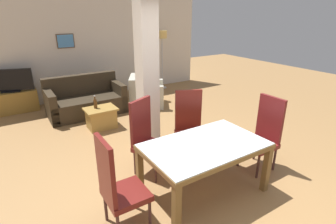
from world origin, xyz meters
TOP-DOWN VIEW (x-y plane):
  - ground_plane at (0.00, 0.00)m, footprint 18.00×18.00m
  - back_wall at (-0.00, 5.12)m, footprint 7.20×0.09m
  - divider_pillar at (0.04, 1.62)m, footprint 0.31×0.31m
  - dining_table at (0.00, 0.00)m, footprint 1.57×0.97m
  - dining_chair_far_right at (0.39, 0.86)m, footprint 0.61×0.61m
  - dining_chair_head_right at (1.17, 0.00)m, footprint 0.46×0.46m
  - dining_chair_far_left at (-0.39, 0.86)m, footprint 0.61×0.61m
  - dining_chair_head_left at (-1.21, 0.00)m, footprint 0.46×0.46m
  - sofa at (-0.48, 3.82)m, footprint 1.75×0.90m
  - armchair at (1.01, 3.58)m, footprint 1.15×1.13m
  - coffee_table at (-0.46, 2.80)m, footprint 0.64×0.49m
  - bottle at (-0.53, 2.86)m, footprint 0.07×0.07m
  - tv_stand at (-1.94, 4.84)m, footprint 1.06×0.40m
  - tv_screen at (-1.94, 4.84)m, footprint 1.00×0.34m
  - floor_lamp at (2.25, 4.77)m, footprint 0.30×0.30m

SIDE VIEW (x-z plane):
  - ground_plane at x=0.00m, z-range 0.00..0.00m
  - coffee_table at x=-0.46m, z-range 0.01..0.44m
  - tv_stand at x=-1.94m, z-range 0.00..0.52m
  - armchair at x=1.01m, z-range -0.11..0.66m
  - sofa at x=-0.48m, z-range -0.15..0.75m
  - bottle at x=-0.53m, z-range 0.41..0.68m
  - dining_table at x=0.00m, z-range 0.22..0.95m
  - dining_chair_far_right at x=0.39m, z-range 0.01..1.16m
  - dining_chair_head_right at x=1.17m, z-range 0.01..1.16m
  - dining_chair_far_left at x=-0.39m, z-range 0.01..1.16m
  - dining_chair_head_left at x=-1.21m, z-range 0.01..1.16m
  - tv_screen at x=-1.94m, z-range 0.51..1.06m
  - divider_pillar at x=0.04m, z-range 0.00..2.70m
  - back_wall at x=0.00m, z-range 0.00..2.70m
  - floor_lamp at x=2.25m, z-range 0.60..2.38m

